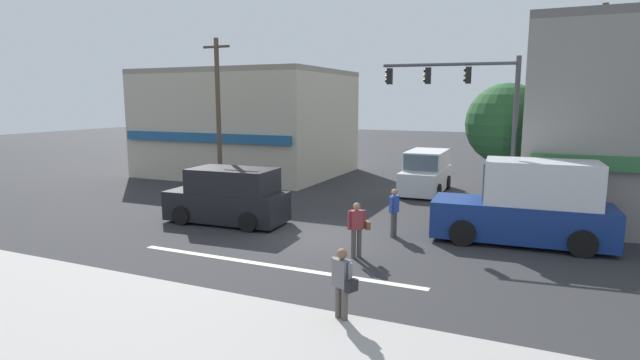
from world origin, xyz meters
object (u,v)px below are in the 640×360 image
(street_tree, at_px, (507,124))
(van_parked_curbside, at_px, (426,173))
(traffic_light_mast, at_px, (478,110))
(van_approaching_near, at_px, (229,197))
(pedestrian_mid_crossing, at_px, (394,210))
(utility_pole_far_right, at_px, (596,111))
(box_truck_crossing_rightbound, at_px, (528,206))
(utility_pole_near_left, at_px, (218,116))
(pedestrian_far_side, at_px, (357,226))
(pedestrian_foreground_with_bag, at_px, (342,283))

(street_tree, relative_size, van_parked_curbside, 1.15)
(traffic_light_mast, distance_m, van_approaching_near, 9.82)
(van_approaching_near, distance_m, pedestrian_mid_crossing, 6.34)
(pedestrian_mid_crossing, bearing_deg, utility_pole_far_right, 41.39)
(van_parked_curbside, relative_size, box_truck_crossing_rightbound, 0.81)
(street_tree, relative_size, box_truck_crossing_rightbound, 0.94)
(box_truck_crossing_rightbound, bearing_deg, utility_pole_near_left, 169.95)
(utility_pole_far_right, xyz_separation_m, van_parked_curbside, (-7.13, 3.30, -3.24))
(pedestrian_far_side, bearing_deg, utility_pole_near_left, 146.47)
(pedestrian_foreground_with_bag, xyz_separation_m, pedestrian_far_side, (-1.29, 4.48, 0.00))
(utility_pole_far_right, distance_m, pedestrian_foreground_with_bag, 14.18)
(box_truck_crossing_rightbound, distance_m, pedestrian_foreground_with_bag, 8.77)
(utility_pole_near_left, xyz_separation_m, pedestrian_foreground_with_bag, (10.48, -10.57, -2.94))
(pedestrian_mid_crossing, distance_m, pedestrian_far_side, 2.70)
(van_parked_curbside, bearing_deg, pedestrian_foreground_with_bag, -83.78)
(traffic_light_mast, xyz_separation_m, pedestrian_far_side, (-2.63, -5.50, -3.35))
(pedestrian_foreground_with_bag, xyz_separation_m, pedestrian_mid_crossing, (-0.92, 7.15, -0.00))
(street_tree, distance_m, pedestrian_foreground_with_bag, 12.76)
(utility_pole_far_right, distance_m, pedestrian_mid_crossing, 9.02)
(utility_pole_far_right, bearing_deg, van_approaching_near, -153.73)
(pedestrian_far_side, bearing_deg, box_truck_crossing_rightbound, 38.58)
(box_truck_crossing_rightbound, relative_size, pedestrian_mid_crossing, 3.42)
(street_tree, xyz_separation_m, utility_pole_far_right, (3.16, 0.44, 0.55))
(utility_pole_near_left, xyz_separation_m, pedestrian_far_side, (9.19, -6.09, -2.94))
(street_tree, distance_m, utility_pole_far_right, 3.24)
(box_truck_crossing_rightbound, height_order, pedestrian_foreground_with_bag, box_truck_crossing_rightbound)
(street_tree, xyz_separation_m, utility_pole_near_left, (-12.70, -1.69, 0.19))
(utility_pole_near_left, distance_m, van_parked_curbside, 10.69)
(pedestrian_foreground_with_bag, bearing_deg, van_approaching_near, 138.09)
(pedestrian_far_side, bearing_deg, pedestrian_foreground_with_bag, -73.94)
(utility_pole_far_right, xyz_separation_m, pedestrian_foreground_with_bag, (-5.38, -12.70, -3.30))
(van_approaching_near, distance_m, van_parked_curbside, 10.98)
(traffic_light_mast, height_order, van_parked_curbside, traffic_light_mast)
(utility_pole_far_right, bearing_deg, traffic_light_mast, -146.06)
(van_approaching_near, bearing_deg, van_parked_curbside, 60.11)
(utility_pole_far_right, height_order, pedestrian_far_side, utility_pole_far_right)
(utility_pole_near_left, relative_size, box_truck_crossing_rightbound, 1.31)
(traffic_light_mast, xyz_separation_m, van_parked_curbside, (-3.09, 6.02, -3.30))
(utility_pole_near_left, xyz_separation_m, utility_pole_far_right, (15.86, 2.13, 0.36))
(utility_pole_far_right, distance_m, box_truck_crossing_rightbound, 5.86)
(box_truck_crossing_rightbound, bearing_deg, van_approaching_near, -171.08)
(traffic_light_mast, distance_m, pedestrian_foreground_with_bag, 10.61)
(street_tree, height_order, van_parked_curbside, street_tree)
(traffic_light_mast, relative_size, pedestrian_far_side, 3.71)
(van_approaching_near, height_order, pedestrian_foreground_with_bag, van_approaching_near)
(utility_pole_far_right, relative_size, van_approaching_near, 1.75)
(van_approaching_near, distance_m, pedestrian_far_side, 6.26)
(van_parked_curbside, bearing_deg, pedestrian_far_side, -87.73)
(pedestrian_mid_crossing, bearing_deg, van_parked_curbside, 95.35)
(box_truck_crossing_rightbound, relative_size, pedestrian_foreground_with_bag, 3.42)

